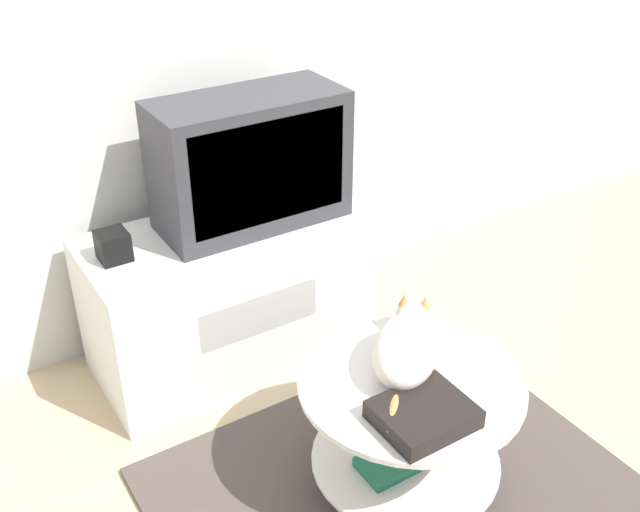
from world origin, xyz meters
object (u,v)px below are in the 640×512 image
(tv, at_px, (250,161))
(speaker, at_px, (113,246))
(cat, at_px, (407,346))
(dvd_box, at_px, (423,414))

(tv, bearing_deg, speaker, 179.86)
(speaker, distance_m, cat, 1.03)
(speaker, relative_size, cat, 0.24)
(tv, distance_m, speaker, 0.56)
(tv, distance_m, cat, 0.90)
(dvd_box, distance_m, cat, 0.25)
(tv, relative_size, speaker, 6.67)
(dvd_box, bearing_deg, tv, 86.91)
(dvd_box, xyz_separation_m, cat, (0.11, 0.22, 0.04))
(dvd_box, bearing_deg, cat, 63.29)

